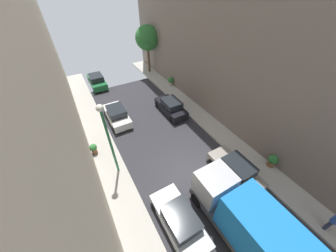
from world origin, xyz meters
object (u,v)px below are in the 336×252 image
at_px(parked_car_left_3, 117,115).
at_px(potted_plant_5, 171,81).
at_px(parked_car_right_1, 236,170).
at_px(potted_plant_3, 94,148).
at_px(parked_car_right_2, 171,107).
at_px(street_tree_1, 147,38).
at_px(parked_car_left_2, 179,221).
at_px(parked_car_left_4, 97,81).
at_px(potted_plant_1, 273,160).
at_px(lamp_post, 107,133).
at_px(delivery_truck, 248,224).
at_px(pedestrian, 334,221).

bearing_deg(parked_car_left_3, potted_plant_5, 23.21).
distance_m(parked_car_right_1, potted_plant_3, 11.17).
xyz_separation_m(parked_car_right_2, street_tree_1, (2.43, 10.48, 4.08)).
distance_m(parked_car_left_2, parked_car_left_4, 20.04).
relative_size(parked_car_right_2, potted_plant_1, 3.96).
height_order(parked_car_left_4, lamp_post, lamp_post).
height_order(parked_car_right_1, parked_car_right_2, same).
bearing_deg(lamp_post, potted_plant_3, 113.11).
distance_m(parked_car_right_2, lamp_post, 9.20).
relative_size(parked_car_right_2, potted_plant_5, 3.90).
relative_size(delivery_truck, potted_plant_5, 6.13).
bearing_deg(parked_car_left_3, street_tree_1, 48.91).
relative_size(parked_car_left_3, lamp_post, 0.71).
xyz_separation_m(potted_plant_3, lamp_post, (1.14, -2.67, 3.36)).
bearing_deg(potted_plant_1, parked_car_left_2, -179.15).
bearing_deg(parked_car_right_2, lamp_post, -148.18).
xyz_separation_m(potted_plant_1, lamp_post, (-10.35, 5.43, 3.28)).
distance_m(pedestrian, potted_plant_3, 16.36).
bearing_deg(street_tree_1, pedestrian, -91.09).
bearing_deg(lamp_post, delivery_truck, -59.38).
distance_m(pedestrian, lamp_post, 13.92).
bearing_deg(potted_plant_5, street_tree_1, 95.96).
height_order(parked_car_right_2, pedestrian, pedestrian).
xyz_separation_m(parked_car_left_2, lamp_post, (-1.90, 5.56, 3.30)).
distance_m(pedestrian, potted_plant_1, 4.67).
bearing_deg(parked_car_left_2, potted_plant_5, 61.07).
relative_size(parked_car_left_3, potted_plant_3, 4.59).
relative_size(parked_car_left_2, pedestrian, 2.44).
distance_m(parked_car_left_2, parked_car_right_1, 5.48).
height_order(parked_car_left_3, delivery_truck, delivery_truck).
bearing_deg(lamp_post, pedestrian, -47.10).
bearing_deg(parked_car_left_2, potted_plant_1, 0.85).
height_order(parked_car_left_2, parked_car_left_4, same).
xyz_separation_m(parked_car_left_4, pedestrian, (7.36, -24.45, 0.35)).
relative_size(parked_car_left_2, parked_car_right_1, 1.00).
bearing_deg(parked_car_left_2, street_tree_1, 69.15).
bearing_deg(potted_plant_3, parked_car_left_3, 47.89).
xyz_separation_m(parked_car_left_3, parked_car_right_1, (5.40, -10.67, 0.00)).
bearing_deg(parked_car_right_1, parked_car_right_2, 90.00).
relative_size(parked_car_left_2, potted_plant_1, 3.96).
bearing_deg(potted_plant_3, street_tree_1, 48.63).
xyz_separation_m(pedestrian, potted_plant_1, (1.09, 4.53, -0.34)).
height_order(parked_car_left_2, lamp_post, lamp_post).
bearing_deg(parked_car_right_1, potted_plant_3, 139.08).
relative_size(potted_plant_5, lamp_post, 0.18).
bearing_deg(delivery_truck, parked_car_right_2, 77.62).
bearing_deg(parked_car_left_2, parked_car_left_4, 90.00).
xyz_separation_m(parked_car_left_3, potted_plant_3, (-3.04, -3.36, -0.05)).
xyz_separation_m(parked_car_left_4, parked_car_right_2, (5.40, -9.96, 0.00)).
distance_m(pedestrian, street_tree_1, 25.25).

